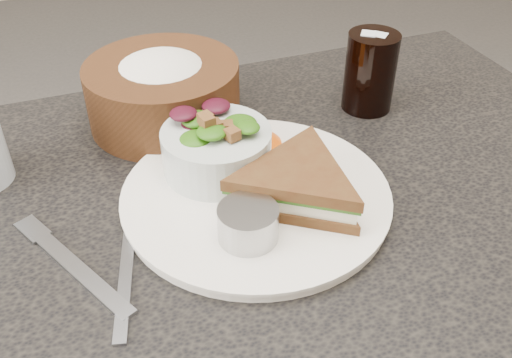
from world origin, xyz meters
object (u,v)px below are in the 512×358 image
at_px(sandwich, 297,184).
at_px(cola_glass, 371,68).
at_px(salad_bowl, 216,143).
at_px(bread_basket, 162,83).
at_px(dressing_ramekin, 248,224).
at_px(dinner_plate, 256,196).

distance_m(sandwich, cola_glass, 0.25).
distance_m(salad_bowl, cola_glass, 0.26).
xyz_separation_m(bread_basket, cola_glass, (0.27, -0.06, 0.00)).
distance_m(salad_bowl, dressing_ramekin, 0.12).
xyz_separation_m(dinner_plate, cola_glass, (0.22, 0.14, 0.05)).
height_order(dressing_ramekin, cola_glass, cola_glass).
bearing_deg(bread_basket, sandwich, -68.63).
height_order(sandwich, cola_glass, cola_glass).
bearing_deg(bread_basket, cola_glass, -12.78).
relative_size(sandwich, salad_bowl, 1.34).
distance_m(sandwich, dressing_ramekin, 0.08).
distance_m(sandwich, bread_basket, 0.25).
bearing_deg(cola_glass, dinner_plate, -147.33).
relative_size(dinner_plate, dressing_ramekin, 4.83).
xyz_separation_m(salad_bowl, dressing_ramekin, (-0.01, -0.12, -0.02)).
bearing_deg(dressing_ramekin, sandwich, 27.48).
xyz_separation_m(dinner_plate, salad_bowl, (-0.03, 0.05, 0.04)).
bearing_deg(dressing_ramekin, bread_basket, 94.57).
distance_m(dinner_plate, bread_basket, 0.21).
xyz_separation_m(dressing_ramekin, bread_basket, (-0.02, 0.27, 0.03)).
bearing_deg(dressing_ramekin, dinner_plate, 63.34).
height_order(salad_bowl, dressing_ramekin, salad_bowl).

